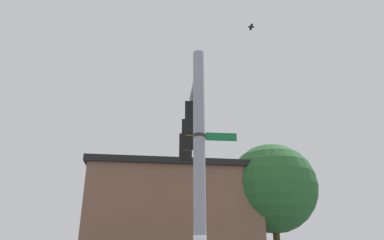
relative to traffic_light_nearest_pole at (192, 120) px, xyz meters
The scene contains 9 objects.
signal_pole 3.32m from the traffic_light_nearest_pole, 95.79° to the right, with size 0.32×0.32×7.71m, color gray.
mast_arm 1.06m from the traffic_light_nearest_pole, 83.98° to the left, with size 0.17×0.17×5.66m, color gray.
traffic_light_nearest_pole is the anchor object (origin of this frame).
traffic_light_mid_inner 1.61m from the traffic_light_nearest_pole, 84.15° to the left, with size 0.54×0.49×1.31m.
traffic_light_mid_outer 3.22m from the traffic_light_nearest_pole, 84.15° to the left, with size 0.54×0.49×1.31m.
street_name_sign 2.51m from the traffic_light_nearest_pole, 89.85° to the right, with size 1.21×0.36×0.22m.
bird_flying 4.05m from the traffic_light_nearest_pole, 26.66° to the right, with size 0.25×0.38×0.08m.
storefront_building 9.20m from the traffic_light_nearest_pole, 86.64° to the left, with size 8.95×8.71×6.54m.
tree_by_storefront 7.93m from the traffic_light_nearest_pole, 47.81° to the left, with size 4.44×4.44×7.71m.
Camera 1 is at (-1.97, -8.96, 1.79)m, focal length 33.61 mm.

